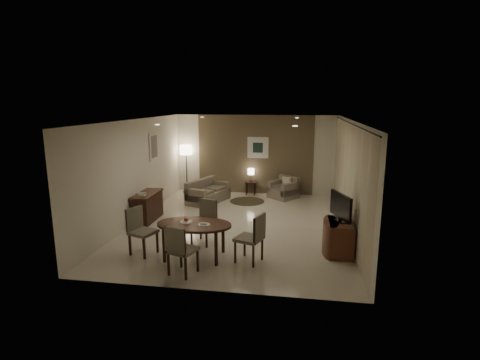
% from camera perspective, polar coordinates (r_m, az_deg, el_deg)
% --- Properties ---
extents(room_shell, '(5.50, 7.00, 2.70)m').
position_cam_1_polar(room_shell, '(9.86, 0.18, 1.38)').
color(room_shell, beige).
rests_on(room_shell, ground).
extents(taupe_accent, '(3.96, 0.03, 2.70)m').
position_cam_1_polar(taupe_accent, '(12.88, 2.31, 3.87)').
color(taupe_accent, brown).
rests_on(taupe_accent, wall_back).
extents(curtain_wall, '(0.08, 6.70, 2.58)m').
position_cam_1_polar(curtain_wall, '(9.43, 16.09, 0.23)').
color(curtain_wall, beige).
rests_on(curtain_wall, wall_right).
extents(curtain_rod, '(0.03, 6.80, 0.03)m').
position_cam_1_polar(curtain_rod, '(9.27, 16.57, 8.24)').
color(curtain_rod, black).
rests_on(curtain_rod, wall_right).
extents(art_back_frame, '(0.72, 0.03, 0.72)m').
position_cam_1_polar(art_back_frame, '(12.81, 2.75, 4.95)').
color(art_back_frame, silver).
rests_on(art_back_frame, wall_back).
extents(art_back_canvas, '(0.34, 0.01, 0.34)m').
position_cam_1_polar(art_back_canvas, '(12.79, 2.74, 4.94)').
color(art_back_canvas, '#1A2E26').
rests_on(art_back_canvas, wall_back).
extents(art_left_frame, '(0.03, 0.60, 0.80)m').
position_cam_1_polar(art_left_frame, '(11.28, -13.01, 4.98)').
color(art_left_frame, silver).
rests_on(art_left_frame, wall_left).
extents(art_left_canvas, '(0.01, 0.46, 0.64)m').
position_cam_1_polar(art_left_canvas, '(11.27, -12.94, 4.98)').
color(art_left_canvas, gray).
rests_on(art_left_canvas, wall_left).
extents(downlight_nl, '(0.10, 0.10, 0.01)m').
position_cam_1_polar(downlight_nl, '(7.94, -12.48, 8.24)').
color(downlight_nl, white).
rests_on(downlight_nl, ceiling).
extents(downlight_nr, '(0.10, 0.10, 0.01)m').
position_cam_1_polar(downlight_nr, '(7.39, 8.39, 8.13)').
color(downlight_nr, white).
rests_on(downlight_nr, ceiling).
extents(downlight_fl, '(0.10, 0.10, 0.01)m').
position_cam_1_polar(downlight_fl, '(11.36, -5.79, 9.50)').
color(downlight_fl, white).
rests_on(downlight_fl, ceiling).
extents(downlight_fr, '(0.10, 0.10, 0.01)m').
position_cam_1_polar(downlight_fr, '(10.99, 8.67, 9.34)').
color(downlight_fr, white).
rests_on(downlight_fr, ceiling).
extents(console_desk, '(0.48, 1.20, 0.75)m').
position_cam_1_polar(console_desk, '(10.38, -13.91, -3.96)').
color(console_desk, '#4F2A19').
rests_on(console_desk, floor).
extents(telephone, '(0.20, 0.14, 0.09)m').
position_cam_1_polar(telephone, '(10.01, -14.69, -2.08)').
color(telephone, white).
rests_on(telephone, console_desk).
extents(tv_cabinet, '(0.48, 0.90, 0.70)m').
position_cam_1_polar(tv_cabinet, '(8.23, 14.98, -8.46)').
color(tv_cabinet, brown).
rests_on(tv_cabinet, floor).
extents(flat_tv, '(0.36, 0.85, 0.60)m').
position_cam_1_polar(flat_tv, '(8.02, 15.09, -3.96)').
color(flat_tv, black).
rests_on(flat_tv, tv_cabinet).
extents(dining_table, '(1.54, 0.96, 0.72)m').
position_cam_1_polar(dining_table, '(7.82, -6.95, -9.13)').
color(dining_table, '#4F2A19').
rests_on(dining_table, floor).
extents(chair_near, '(0.59, 0.59, 0.96)m').
position_cam_1_polar(chair_near, '(7.10, -8.71, -10.38)').
color(chair_near, gray).
rests_on(chair_near, floor).
extents(chair_far, '(0.59, 0.59, 0.98)m').
position_cam_1_polar(chair_far, '(8.48, -5.61, -6.48)').
color(chair_far, gray).
rests_on(chair_far, floor).
extents(chair_left, '(0.61, 0.61, 0.99)m').
position_cam_1_polar(chair_left, '(8.13, -14.55, -7.61)').
color(chair_left, gray).
rests_on(chair_left, floor).
extents(chair_right, '(0.62, 0.62, 1.00)m').
position_cam_1_polar(chair_right, '(7.51, 1.36, -8.80)').
color(chair_right, gray).
rests_on(chair_right, floor).
extents(plate_a, '(0.26, 0.26, 0.02)m').
position_cam_1_polar(plate_a, '(7.79, -8.20, -6.37)').
color(plate_a, white).
rests_on(plate_a, dining_table).
extents(plate_b, '(0.26, 0.26, 0.02)m').
position_cam_1_polar(plate_b, '(7.59, -5.52, -6.79)').
color(plate_b, white).
rests_on(plate_b, dining_table).
extents(fruit_apple, '(0.09, 0.09, 0.09)m').
position_cam_1_polar(fruit_apple, '(7.77, -8.21, -6.00)').
color(fruit_apple, '#AB3613').
rests_on(fruit_apple, plate_a).
extents(napkin, '(0.12, 0.08, 0.03)m').
position_cam_1_polar(napkin, '(7.58, -5.52, -6.62)').
color(napkin, white).
rests_on(napkin, plate_b).
extents(round_rug, '(1.10, 1.10, 0.01)m').
position_cam_1_polar(round_rug, '(12.04, 1.10, -3.23)').
color(round_rug, '#3D3522').
rests_on(round_rug, floor).
extents(sofa, '(1.67, 1.25, 0.70)m').
position_cam_1_polar(sofa, '(11.93, -4.86, -1.69)').
color(sofa, gray).
rests_on(sofa, floor).
extents(armchair, '(1.09, 1.09, 0.71)m').
position_cam_1_polar(armchair, '(12.43, 6.58, -1.17)').
color(armchair, gray).
rests_on(armchair, floor).
extents(side_table, '(0.35, 0.35, 0.45)m').
position_cam_1_polar(side_table, '(12.87, 1.67, -1.22)').
color(side_table, black).
rests_on(side_table, floor).
extents(table_lamp, '(0.22, 0.22, 0.50)m').
position_cam_1_polar(table_lamp, '(12.77, 1.68, 0.86)').
color(table_lamp, '#FFEAC1').
rests_on(table_lamp, side_table).
extents(floor_lamp, '(0.42, 0.42, 1.67)m').
position_cam_1_polar(floor_lamp, '(13.18, -8.13, 1.68)').
color(floor_lamp, '#FFE5B7').
rests_on(floor_lamp, floor).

